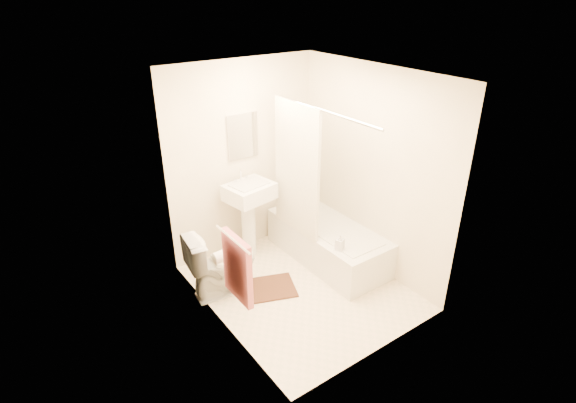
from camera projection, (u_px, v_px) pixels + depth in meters
floor at (301, 287)px, 5.15m from camera, size 2.40×2.40×0.00m
ceiling at (304, 74)px, 4.09m from camera, size 2.40×2.40×0.00m
wall_back at (243, 159)px, 5.50m from camera, size 2.00×0.02×2.40m
wall_left at (215, 220)px, 4.10m from camera, size 0.02×2.40×2.40m
wall_right at (372, 171)px, 5.14m from camera, size 0.02×2.40×2.40m
mirror at (243, 136)px, 5.35m from camera, size 0.40×0.03×0.55m
curtain_rod at (321, 110)px, 4.50m from camera, size 0.03×1.70×0.03m
shower_curtain at (297, 170)px, 5.13m from camera, size 0.04×0.80×1.55m
towel_bar at (233, 239)px, 3.98m from camera, size 0.02×0.60×0.02m
towel at (237, 268)px, 4.14m from camera, size 0.06×0.45×0.66m
toilet_paper at (219, 257)px, 4.44m from camera, size 0.11×0.12×0.12m
toilet at (222, 263)px, 4.92m from camera, size 0.81×0.52×0.75m
sink at (249, 217)px, 5.56m from camera, size 0.61×0.52×1.07m
bathtub at (328, 242)px, 5.60m from camera, size 0.71×1.63×0.46m
bath_mat at (268, 288)px, 5.12m from camera, size 0.74×0.65×0.02m
soap_bottle at (340, 242)px, 4.98m from camera, size 0.11×0.11×0.19m
scrub_brush at (305, 210)px, 5.84m from camera, size 0.14×0.23×0.04m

